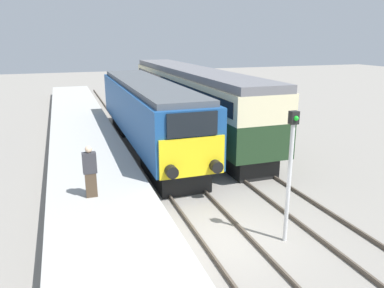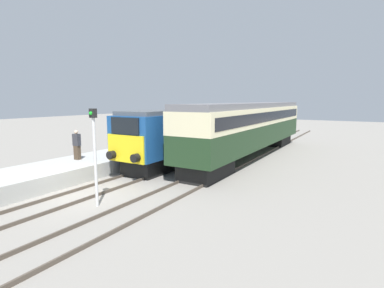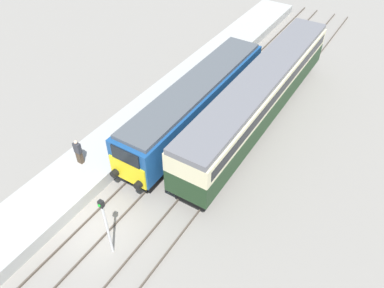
% 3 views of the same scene
% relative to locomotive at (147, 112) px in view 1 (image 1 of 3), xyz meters
% --- Properties ---
extents(ground_plane, '(120.00, 120.00, 0.00)m').
position_rel_locomotive_xyz_m(ground_plane, '(0.00, -10.23, -2.07)').
color(ground_plane, gray).
extents(platform_left, '(3.50, 50.00, 0.82)m').
position_rel_locomotive_xyz_m(platform_left, '(-3.30, -2.23, -1.66)').
color(platform_left, '#A8A8A3').
rests_on(platform_left, ground_plane).
extents(rails_near_track, '(1.51, 60.00, 0.14)m').
position_rel_locomotive_xyz_m(rails_near_track, '(0.00, -5.23, -2.00)').
color(rails_near_track, '#4C4238').
rests_on(rails_near_track, ground_plane).
extents(rails_far_track, '(1.50, 60.00, 0.14)m').
position_rel_locomotive_xyz_m(rails_far_track, '(3.40, -5.23, -2.00)').
color(rails_far_track, '#4C4238').
rests_on(rails_far_track, ground_plane).
extents(locomotive, '(2.70, 14.97, 3.67)m').
position_rel_locomotive_xyz_m(locomotive, '(0.00, 0.00, 0.00)').
color(locomotive, black).
rests_on(locomotive, ground_plane).
extents(passenger_carriage, '(2.75, 18.93, 4.07)m').
position_rel_locomotive_xyz_m(passenger_carriage, '(3.40, 2.79, 0.40)').
color(passenger_carriage, black).
rests_on(passenger_carriage, ground_plane).
extents(person_on_platform, '(0.44, 0.26, 1.74)m').
position_rel_locomotive_xyz_m(person_on_platform, '(-3.60, -7.49, -0.38)').
color(person_on_platform, '#473828').
rests_on(person_on_platform, platform_left).
extents(signal_post, '(0.24, 0.28, 3.96)m').
position_rel_locomotive_xyz_m(signal_post, '(1.70, -10.83, 0.28)').
color(signal_post, silver).
rests_on(signal_post, ground_plane).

